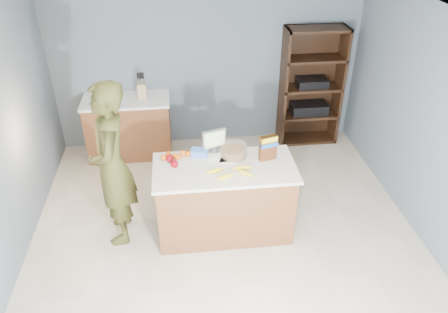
{
  "coord_description": "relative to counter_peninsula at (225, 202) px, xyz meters",
  "views": [
    {
      "loc": [
        -0.46,
        -3.62,
        3.53
      ],
      "look_at": [
        0.0,
        0.35,
        1.0
      ],
      "focal_mm": 35.0,
      "sensor_mm": 36.0,
      "label": 1
    }
  ],
  "objects": [
    {
      "name": "cereal_box",
      "position": [
        0.49,
        0.1,
        0.65
      ],
      "size": [
        0.21,
        0.12,
        0.29
      ],
      "color": "#592B14",
      "rests_on": "counter_peninsula"
    },
    {
      "name": "back_cabinet",
      "position": [
        -1.2,
        1.9,
        0.04
      ],
      "size": [
        1.24,
        0.62,
        0.9
      ],
      "color": "brown",
      "rests_on": "ground"
    },
    {
      "name": "person",
      "position": [
        -1.2,
        0.08,
        0.54
      ],
      "size": [
        0.51,
        0.73,
        1.91
      ],
      "primitive_type": "imported",
      "rotation": [
        0.0,
        0.0,
        -1.49
      ],
      "color": "#3E3E18",
      "rests_on": "ground"
    },
    {
      "name": "floor",
      "position": [
        0.0,
        -0.3,
        -0.42
      ],
      "size": [
        4.5,
        5.0,
        0.02
      ],
      "primitive_type": "cube",
      "color": "beige",
      "rests_on": "ground"
    },
    {
      "name": "bananas",
      "position": [
        0.06,
        -0.14,
        0.51
      ],
      "size": [
        0.52,
        0.24,
        0.05
      ],
      "color": "yellow",
      "rests_on": "counter_peninsula"
    },
    {
      "name": "counter_peninsula",
      "position": [
        0.0,
        0.0,
        0.0
      ],
      "size": [
        1.56,
        0.76,
        0.9
      ],
      "color": "brown",
      "rests_on": "ground"
    },
    {
      "name": "envelopes",
      "position": [
        0.0,
        0.12,
        0.49
      ],
      "size": [
        0.36,
        0.19,
        0.0
      ],
      "color": "white",
      "rests_on": "counter_peninsula"
    },
    {
      "name": "apples",
      "position": [
        -0.56,
        0.11,
        0.53
      ],
      "size": [
        0.13,
        0.2,
        0.08
      ],
      "color": "maroon",
      "rests_on": "counter_peninsula"
    },
    {
      "name": "shelving_unit",
      "position": [
        1.55,
        2.05,
        0.45
      ],
      "size": [
        0.9,
        0.4,
        1.8
      ],
      "color": "black",
      "rests_on": "ground"
    },
    {
      "name": "knife_block",
      "position": [
        -0.96,
        1.89,
        0.6
      ],
      "size": [
        0.12,
        0.1,
        0.31
      ],
      "color": "tan",
      "rests_on": "back_cabinet"
    },
    {
      "name": "blue_carton",
      "position": [
        -0.26,
        0.26,
        0.52
      ],
      "size": [
        0.2,
        0.15,
        0.08
      ],
      "primitive_type": "cube",
      "rotation": [
        0.0,
        0.0,
        -0.18
      ],
      "color": "blue",
      "rests_on": "counter_peninsula"
    },
    {
      "name": "walls",
      "position": [
        0.0,
        -0.3,
        1.24
      ],
      "size": [
        4.52,
        5.02,
        2.51
      ],
      "color": "slate",
      "rests_on": "ground"
    },
    {
      "name": "salad_bowl",
      "position": [
        0.13,
        0.21,
        0.54
      ],
      "size": [
        0.3,
        0.3,
        0.13
      ],
      "color": "#267219",
      "rests_on": "counter_peninsula"
    },
    {
      "name": "tv",
      "position": [
        -0.08,
        0.32,
        0.64
      ],
      "size": [
        0.28,
        0.12,
        0.28
      ],
      "color": "silver",
      "rests_on": "counter_peninsula"
    },
    {
      "name": "oranges",
      "position": [
        -0.53,
        0.24,
        0.52
      ],
      "size": [
        0.34,
        0.15,
        0.07
      ],
      "color": "orange",
      "rests_on": "counter_peninsula"
    }
  ]
}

